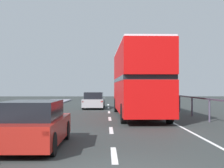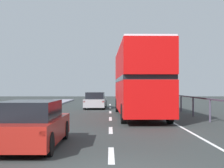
% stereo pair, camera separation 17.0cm
% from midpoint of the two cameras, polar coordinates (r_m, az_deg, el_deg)
% --- Properties ---
extents(lane_paint_markings, '(3.35, 46.00, 0.01)m').
position_cam_midpoint_polar(lane_paint_markings, '(15.20, 7.84, -7.38)').
color(lane_paint_markings, silver).
rests_on(lane_paint_markings, ground).
extents(bridge_side_railing, '(0.10, 42.00, 1.23)m').
position_cam_midpoint_polar(bridge_side_railing, '(16.39, 18.50, -3.42)').
color(bridge_side_railing, '#484256').
rests_on(bridge_side_railing, ground).
extents(double_decker_bus_red, '(2.73, 10.86, 4.24)m').
position_cam_midpoint_polar(double_decker_bus_red, '(20.48, 4.86, 0.73)').
color(double_decker_bus_red, red).
rests_on(double_decker_bus_red, ground).
extents(hatchback_car_near, '(1.81, 4.29, 1.40)m').
position_cam_midpoint_polar(hatchback_car_near, '(10.42, -13.16, -6.80)').
color(hatchback_car_near, maroon).
rests_on(hatchback_car_near, ground).
extents(sedan_car_ahead, '(1.84, 4.62, 1.39)m').
position_cam_midpoint_polar(sedan_car_ahead, '(28.56, -2.66, -2.86)').
color(sedan_car_ahead, '#91959B').
rests_on(sedan_car_ahead, ground).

